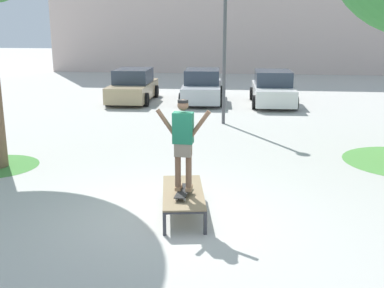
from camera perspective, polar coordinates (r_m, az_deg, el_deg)
name	(u,v)px	position (r m, az deg, el deg)	size (l,w,h in m)	color
ground_plane	(169,216)	(8.98, -2.86, -8.78)	(120.00, 120.00, 0.00)	#B7B5AD
skate_box	(183,193)	(8.94, -1.10, -6.03)	(1.06, 2.00, 0.46)	#38383D
skateboard	(183,191)	(8.69, -1.06, -5.77)	(0.24, 0.81, 0.09)	black
skater	(183,139)	(8.40, -1.08, 0.62)	(1.00, 0.30, 1.69)	brown
car_tan	(133,87)	(22.20, -7.18, 6.94)	(1.99, 4.24, 1.50)	tan
car_silver	(202,87)	(21.87, 1.24, 6.94)	(2.09, 4.28, 1.50)	#B7BABF
car_white	(273,89)	(21.49, 9.80, 6.60)	(2.02, 4.25, 1.50)	silver
light_post	(225,15)	(16.81, 4.05, 15.37)	(0.36, 0.36, 5.83)	#4C4C51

